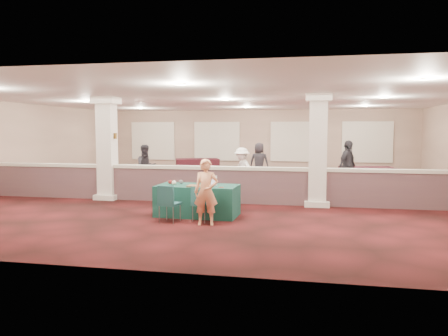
% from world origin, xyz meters
% --- Properties ---
extents(ground, '(16.00, 16.00, 0.00)m').
position_xyz_m(ground, '(0.00, 0.00, 0.00)').
color(ground, '#471113').
rests_on(ground, ground).
extents(wall_back, '(16.00, 0.04, 3.20)m').
position_xyz_m(wall_back, '(0.00, 8.00, 1.60)').
color(wall_back, '#856D5C').
rests_on(wall_back, ground).
extents(wall_front, '(16.00, 0.04, 3.20)m').
position_xyz_m(wall_front, '(0.00, -8.00, 1.60)').
color(wall_front, '#856D5C').
rests_on(wall_front, ground).
extents(wall_left, '(0.04, 16.00, 3.20)m').
position_xyz_m(wall_left, '(-8.00, 0.00, 1.60)').
color(wall_left, '#856D5C').
rests_on(wall_left, ground).
extents(ceiling, '(16.00, 16.00, 0.02)m').
position_xyz_m(ceiling, '(0.00, 0.00, 3.20)').
color(ceiling, silver).
rests_on(ceiling, wall_back).
extents(partition_wall, '(15.60, 0.28, 1.10)m').
position_xyz_m(partition_wall, '(0.00, -1.50, 0.57)').
color(partition_wall, '#583C44').
rests_on(partition_wall, ground).
extents(column_left, '(0.72, 0.72, 3.20)m').
position_xyz_m(column_left, '(-3.50, -1.50, 1.64)').
color(column_left, silver).
rests_on(column_left, ground).
extents(column_right, '(0.72, 0.72, 3.20)m').
position_xyz_m(column_right, '(3.00, -1.50, 1.64)').
color(column_right, silver).
rests_on(column_right, ground).
extents(sconce_left, '(0.12, 0.12, 0.18)m').
position_xyz_m(sconce_left, '(-3.78, -1.50, 2.00)').
color(sconce_left, brown).
rests_on(sconce_left, column_left).
extents(sconce_right, '(0.12, 0.12, 0.18)m').
position_xyz_m(sconce_right, '(-3.22, -1.50, 2.00)').
color(sconce_right, brown).
rests_on(sconce_right, column_left).
extents(near_table, '(2.08, 1.10, 0.79)m').
position_xyz_m(near_table, '(-0.01, -3.59, 0.39)').
color(near_table, '#103E39').
rests_on(near_table, ground).
extents(conf_chair_main, '(0.55, 0.55, 0.84)m').
position_xyz_m(conf_chair_main, '(0.25, -4.30, 0.50)').
color(conf_chair_main, '#1B4B50').
rests_on(conf_chair_main, ground).
extents(conf_chair_side, '(0.51, 0.51, 0.89)m').
position_xyz_m(conf_chair_side, '(-0.49, -4.53, 0.52)').
color(conf_chair_side, '#1B4B50').
rests_on(conf_chair_side, ground).
extents(woman, '(0.60, 0.45, 1.53)m').
position_xyz_m(woman, '(0.45, -4.59, 0.76)').
color(woman, '#F3AC69').
rests_on(woman, ground).
extents(far_table_front_left, '(2.02, 1.05, 0.81)m').
position_xyz_m(far_table_front_left, '(-5.63, 1.60, 0.40)').
color(far_table_front_left, black).
rests_on(far_table_front_left, ground).
extents(far_table_front_center, '(1.75, 1.21, 0.65)m').
position_xyz_m(far_table_front_center, '(-0.56, 3.00, 0.32)').
color(far_table_front_center, black).
rests_on(far_table_front_center, ground).
extents(far_table_front_right, '(2.05, 1.24, 0.78)m').
position_xyz_m(far_table_front_right, '(4.90, 3.00, 0.39)').
color(far_table_front_right, black).
rests_on(far_table_front_right, ground).
extents(far_table_back_left, '(2.24, 1.65, 0.82)m').
position_xyz_m(far_table_back_left, '(-2.50, 5.86, 0.41)').
color(far_table_back_left, black).
rests_on(far_table_back_left, ground).
extents(far_table_back_center, '(1.69, 0.85, 0.68)m').
position_xyz_m(far_table_back_center, '(-2.00, 3.46, 0.34)').
color(far_table_back_center, black).
rests_on(far_table_back_center, ground).
extents(far_table_back_right, '(1.92, 1.36, 0.70)m').
position_xyz_m(far_table_back_right, '(5.96, 3.20, 0.35)').
color(far_table_back_right, black).
rests_on(far_table_back_right, ground).
extents(attendee_a, '(0.89, 0.85, 1.65)m').
position_xyz_m(attendee_a, '(-3.07, 0.71, 0.83)').
color(attendee_a, black).
rests_on(attendee_a, ground).
extents(attendee_b, '(1.02, 1.04, 1.56)m').
position_xyz_m(attendee_b, '(0.39, 1.13, 0.78)').
color(attendee_b, silver).
rests_on(attendee_b, ground).
extents(attendee_c, '(0.98, 1.18, 1.83)m').
position_xyz_m(attendee_c, '(4.07, 1.50, 0.91)').
color(attendee_c, black).
rests_on(attendee_c, ground).
extents(attendee_d, '(0.84, 0.48, 1.67)m').
position_xyz_m(attendee_d, '(0.70, 3.82, 0.83)').
color(attendee_d, black).
rests_on(attendee_d, ground).
extents(laptop_base, '(0.36, 0.26, 0.02)m').
position_xyz_m(laptop_base, '(0.31, -3.65, 0.80)').
color(laptop_base, silver).
rests_on(laptop_base, near_table).
extents(laptop_screen, '(0.36, 0.03, 0.24)m').
position_xyz_m(laptop_screen, '(0.31, -3.53, 0.92)').
color(laptop_screen, silver).
rests_on(laptop_screen, near_table).
extents(screen_glow, '(0.32, 0.02, 0.20)m').
position_xyz_m(screen_glow, '(0.31, -3.54, 0.91)').
color(screen_glow, silver).
rests_on(screen_glow, near_table).
extents(knitting, '(0.44, 0.34, 0.03)m').
position_xyz_m(knitting, '(0.03, -3.86, 0.80)').
color(knitting, '#AE5E1B').
rests_on(knitting, near_table).
extents(yarn_cream, '(0.12, 0.12, 0.12)m').
position_xyz_m(yarn_cream, '(-0.61, -3.67, 0.85)').
color(yarn_cream, beige).
rests_on(yarn_cream, near_table).
extents(yarn_red, '(0.11, 0.11, 0.11)m').
position_xyz_m(yarn_red, '(-0.77, -3.51, 0.84)').
color(yarn_red, maroon).
rests_on(yarn_red, near_table).
extents(yarn_grey, '(0.11, 0.11, 0.11)m').
position_xyz_m(yarn_grey, '(-0.49, -3.44, 0.84)').
color(yarn_grey, '#49494D').
rests_on(yarn_grey, near_table).
extents(scissors, '(0.13, 0.04, 0.01)m').
position_xyz_m(scissors, '(0.67, -3.92, 0.79)').
color(scissors, red).
rests_on(scissors, near_table).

